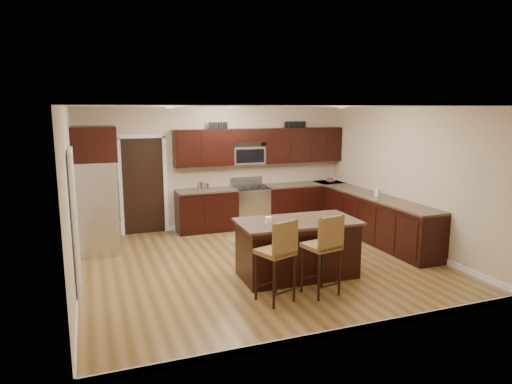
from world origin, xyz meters
name	(u,v)px	position (x,y,z in m)	size (l,w,h in m)	color
floor	(261,263)	(0.00, 0.00, 0.00)	(6.00, 6.00, 0.00)	olive
ceiling	(262,106)	(0.00, 0.00, 2.70)	(6.00, 6.00, 0.00)	silver
wall_back	(217,168)	(0.00, 2.75, 1.35)	(6.00, 6.00, 0.00)	#C5B08E
wall_left	(71,200)	(-3.00, 0.00, 1.35)	(5.50, 5.50, 0.00)	#C5B08E
wall_right	(407,178)	(3.00, 0.00, 1.35)	(5.50, 5.50, 0.00)	#C5B08E
base_cabinets	(319,212)	(1.90, 1.45, 0.46)	(4.02, 3.96, 0.92)	black
upper_cabinets	(263,145)	(1.04, 2.58, 1.84)	(4.00, 0.33, 0.80)	black
range	(250,206)	(0.68, 2.45, 0.47)	(0.76, 0.64, 1.11)	silver
microwave	(248,155)	(0.68, 2.60, 1.62)	(0.76, 0.31, 0.40)	silver
doorway	(143,186)	(-1.65, 2.73, 1.03)	(0.85, 0.03, 2.06)	black
pantry_door	(74,226)	(-2.98, -0.30, 1.02)	(0.03, 0.80, 2.04)	white
letter_decor	(257,125)	(0.90, 2.58, 2.29)	(2.20, 0.03, 0.15)	black
island	(297,250)	(0.33, -0.75, 0.43)	(1.94, 1.06, 0.92)	black
stool_left	(279,252)	(-0.36, -1.60, 0.74)	(0.56, 0.56, 1.18)	olive
stool_mid	(325,246)	(0.35, -1.60, 0.75)	(0.53, 0.53, 1.20)	olive
refrigerator	(96,188)	(-2.62, 1.70, 1.21)	(0.79, 0.92, 2.35)	silver
floor_mat	(245,239)	(0.23, 1.52, 0.01)	(0.80, 0.53, 0.01)	olive
fruit_bowl	(330,180)	(2.72, 2.45, 0.95)	(0.28, 0.28, 0.07)	silver
soap_bottle	(377,192)	(2.70, 0.50, 1.02)	(0.09, 0.09, 0.20)	#B2B2B2
canister_tall	(200,186)	(-0.48, 2.45, 1.01)	(0.12, 0.12, 0.18)	silver
canister_short	(206,186)	(-0.34, 2.45, 0.99)	(0.11, 0.11, 0.14)	silver
island_jar	(268,220)	(-0.17, -0.75, 0.97)	(0.10, 0.10, 0.10)	white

